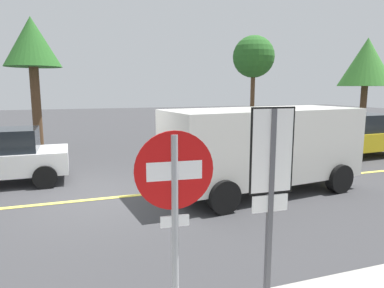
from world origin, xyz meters
The scene contains 9 objects.
ground_plane centered at (0.00, 0.00, 0.00)m, with size 80.00×80.00×0.00m, color #38383A.
lane_marking_centre centered at (3.00, 0.00, 0.01)m, with size 28.00×0.16×0.01m, color #E0D14C.
stop_sign centered at (0.40, -5.46, 1.60)m, with size 0.76×0.08×2.34m.
speed_limit_sign centered at (1.62, -5.18, 1.76)m, with size 0.54×0.06×2.52m.
white_van centered at (4.17, -0.66, 1.27)m, with size 5.41×2.77×2.20m.
car_yellow_approaching centered at (10.23, 2.31, 0.85)m, with size 4.22×2.23×1.71m.
tree_left_verge centered at (-2.05, 7.48, 4.49)m, with size 2.28×2.28×5.64m.
tree_centre_verge centered at (7.88, 6.81, 4.20)m, with size 2.03×2.03×5.26m.
tree_right_verge centered at (15.36, 7.27, 4.16)m, with size 3.03×3.03×5.55m.
Camera 1 is at (-0.44, -8.48, 2.72)m, focal length 32.03 mm.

